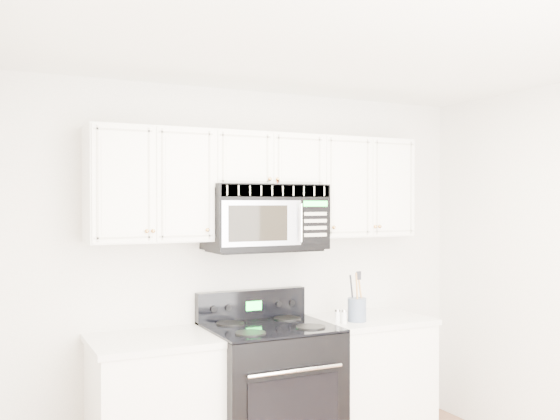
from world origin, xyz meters
TOP-DOWN VIEW (x-y plane):
  - room at (0.00, 0.00)m, footprint 3.51×3.51m
  - base_cabinet_left at (-0.80, 1.44)m, footprint 0.86×0.65m
  - base_cabinet_right at (0.80, 1.44)m, footprint 0.86×0.65m
  - range at (-0.03, 1.40)m, footprint 0.84×0.76m
  - upper_cabinets at (0.00, 1.58)m, footprint 2.44×0.37m
  - microwave at (-0.00, 1.54)m, footprint 0.83×0.46m
  - utensil_crock at (0.63, 1.33)m, footprint 0.13×0.13m
  - shaker_salt at (0.47, 1.33)m, footprint 0.04×0.04m
  - shaker_pepper at (0.50, 1.29)m, footprint 0.04×0.04m

SIDE VIEW (x-z plane):
  - base_cabinet_left at x=-0.80m, z-range -0.03..0.89m
  - base_cabinet_right at x=0.80m, z-range -0.03..0.89m
  - range at x=-0.03m, z-range -0.09..1.05m
  - shaker_salt at x=0.47m, z-range 0.92..1.02m
  - shaker_pepper at x=0.50m, z-range 0.92..1.02m
  - utensil_crock at x=0.63m, z-range 0.83..1.19m
  - room at x=0.00m, z-range 0.00..2.60m
  - microwave at x=0.00m, z-range 1.45..1.91m
  - upper_cabinets at x=0.00m, z-range 1.56..2.31m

